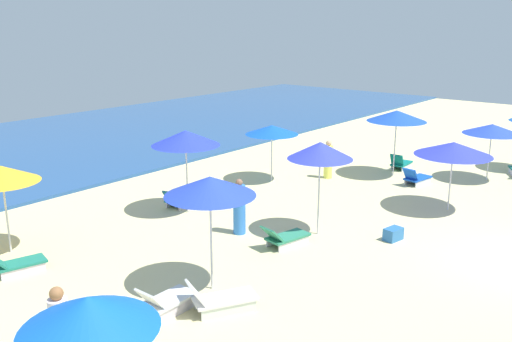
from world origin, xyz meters
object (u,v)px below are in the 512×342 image
at_px(lounge_chair_0_0, 416,178).
at_px(beachgoer_2, 328,161).
at_px(umbrella_0, 397,116).
at_px(umbrella_5, 88,313).
at_px(beachgoer_0, 61,336).
at_px(umbrella_2, 2,174).
at_px(lounge_chair_0_1, 401,163).
at_px(lounge_chair_3_0, 285,237).
at_px(lounge_chair_7_0, 166,301).
at_px(umbrella_1, 272,130).
at_px(umbrella_6, 453,149).
at_px(umbrella_7, 210,186).
at_px(lounge_chair_8_0, 181,198).
at_px(umbrella_8, 186,138).
at_px(lounge_chair_7_1, 220,299).
at_px(umbrella_9, 492,129).
at_px(umbrella_3, 320,151).
at_px(beachgoer_1, 239,208).
at_px(cooler_box_0, 393,234).
at_px(lounge_chair_2_0, 16,264).

distance_m(lounge_chair_0_0, beachgoer_2, 3.43).
height_order(umbrella_0, lounge_chair_0_0, umbrella_0).
relative_size(umbrella_5, beachgoer_0, 1.41).
bearing_deg(umbrella_2, lounge_chair_0_0, -23.69).
distance_m(lounge_chair_0_1, lounge_chair_3_0, 9.87).
bearing_deg(lounge_chair_7_0, umbrella_1, -64.92).
height_order(umbrella_6, umbrella_7, umbrella_7).
distance_m(umbrella_5, umbrella_6, 13.66).
bearing_deg(umbrella_1, lounge_chair_8_0, 172.72).
bearing_deg(umbrella_8, umbrella_1, 2.26).
bearing_deg(lounge_chair_7_0, umbrella_0, -85.37).
distance_m(lounge_chair_7_1, umbrella_9, 14.27).
relative_size(umbrella_0, umbrella_3, 0.97).
distance_m(lounge_chair_0_1, umbrella_7, 13.19).
relative_size(lounge_chair_0_0, umbrella_5, 0.55).
xyz_separation_m(umbrella_9, beachgoer_1, (-10.43, 3.79, -1.28)).
height_order(umbrella_0, cooler_box_0, umbrella_0).
height_order(umbrella_2, beachgoer_0, umbrella_2).
relative_size(lounge_chair_0_0, beachgoer_0, 0.78).
distance_m(lounge_chair_2_0, lounge_chair_7_1, 5.46).
xyz_separation_m(lounge_chair_0_1, umbrella_1, (-4.86, 3.13, 1.77)).
bearing_deg(umbrella_9, lounge_chair_2_0, 158.47).
distance_m(lounge_chair_0_0, beachgoer_0, 15.24).
bearing_deg(umbrella_7, umbrella_6, -13.36).
xyz_separation_m(lounge_chair_0_1, beachgoer_1, (-9.89, 0.41, 0.52)).
relative_size(lounge_chair_8_0, umbrella_9, 0.71).
xyz_separation_m(lounge_chair_0_0, lounge_chair_3_0, (-8.06, 0.29, 0.00)).
bearing_deg(lounge_chair_7_0, beachgoer_0, 96.09).
bearing_deg(beachgoer_0, umbrella_9, -31.10).
xyz_separation_m(lounge_chair_2_0, umbrella_6, (11.48, -6.44, 1.82)).
bearing_deg(umbrella_1, umbrella_7, -150.77).
bearing_deg(beachgoer_2, umbrella_8, -158.10).
bearing_deg(umbrella_9, beachgoer_1, 160.03).
xyz_separation_m(umbrella_3, lounge_chair_8_0, (-0.70, 5.06, -2.27)).
height_order(lounge_chair_7_1, beachgoer_1, beachgoer_1).
distance_m(umbrella_1, umbrella_5, 14.38).
xyz_separation_m(umbrella_0, lounge_chair_0_1, (1.18, 0.23, -2.20)).
xyz_separation_m(lounge_chair_8_0, beachgoer_2, (6.04, -2.04, 0.47)).
bearing_deg(lounge_chair_3_0, cooler_box_0, -121.65).
bearing_deg(umbrella_2, umbrella_6, -35.56).
bearing_deg(umbrella_0, umbrella_7, -174.39).
bearing_deg(beachgoer_2, umbrella_0, -10.56).
bearing_deg(lounge_chair_0_0, umbrella_5, 106.59).
bearing_deg(umbrella_3, umbrella_9, -12.49).
bearing_deg(beachgoer_0, lounge_chair_0_1, -19.91).
bearing_deg(lounge_chair_3_0, lounge_chair_8_0, 3.78).
xyz_separation_m(umbrella_2, beachgoer_2, (11.72, -2.64, -1.47)).
relative_size(umbrella_0, lounge_chair_7_1, 1.67).
xyz_separation_m(umbrella_2, umbrella_8, (5.29, -1.34, 0.29)).
bearing_deg(umbrella_6, umbrella_0, 50.26).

